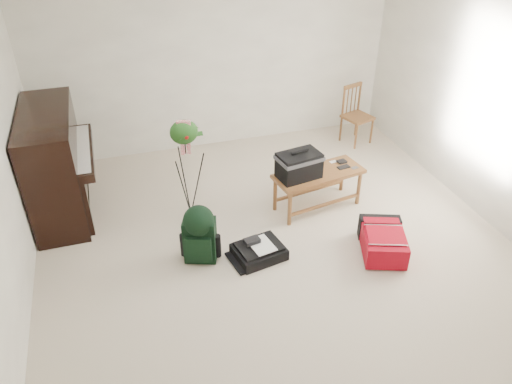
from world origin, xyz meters
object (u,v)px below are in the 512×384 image
object	(u,v)px
black_duffel	(259,251)
flower_stand	(187,170)
red_suitcase	(381,239)
bench	(304,167)
piano	(57,166)
green_backpack	(200,232)
dining_chair	(357,115)

from	to	relation	value
black_duffel	flower_stand	xyz separation A→B (m)	(-0.54, 0.97, 0.54)
red_suitcase	black_duffel	world-z (taller)	red_suitcase
bench	red_suitcase	world-z (taller)	bench
black_duffel	flower_stand	distance (m)	1.23
piano	green_backpack	world-z (taller)	piano
red_suitcase	flower_stand	size ratio (longest dim) A/B	0.60
bench	flower_stand	bearing A→B (deg)	158.50
piano	bench	size ratio (longest dim) A/B	1.33
bench	dining_chair	world-z (taller)	dining_chair
dining_chair	green_backpack	xyz separation A→B (m)	(-2.77, -1.98, -0.06)
red_suitcase	bench	bearing A→B (deg)	137.76
black_duffel	green_backpack	xyz separation A→B (m)	(-0.59, 0.15, 0.28)
bench	black_duffel	bearing A→B (deg)	-147.43
piano	black_duffel	world-z (taller)	piano
dining_chair	green_backpack	bearing A→B (deg)	-162.12
dining_chair	black_duffel	bearing A→B (deg)	-153.43
piano	bench	world-z (taller)	piano
green_backpack	flower_stand	distance (m)	0.87
piano	dining_chair	distance (m)	4.18
bench	dining_chair	bearing A→B (deg)	35.52
black_duffel	dining_chair	bearing A→B (deg)	33.49
bench	green_backpack	world-z (taller)	bench
dining_chair	red_suitcase	xyz separation A→B (m)	(-0.90, -2.40, -0.27)
piano	bench	distance (m)	2.85
piano	bench	xyz separation A→B (m)	(2.72, -0.84, -0.02)
piano	green_backpack	xyz separation A→B (m)	(1.36, -1.39, -0.24)
bench	flower_stand	size ratio (longest dim) A/B	0.89
red_suitcase	black_duffel	size ratio (longest dim) A/B	1.32
red_suitcase	black_duffel	xyz separation A→B (m)	(-1.28, 0.27, -0.07)
piano	black_duffel	size ratio (longest dim) A/B	2.62
bench	red_suitcase	size ratio (longest dim) A/B	1.49
black_duffel	green_backpack	size ratio (longest dim) A/B	0.88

